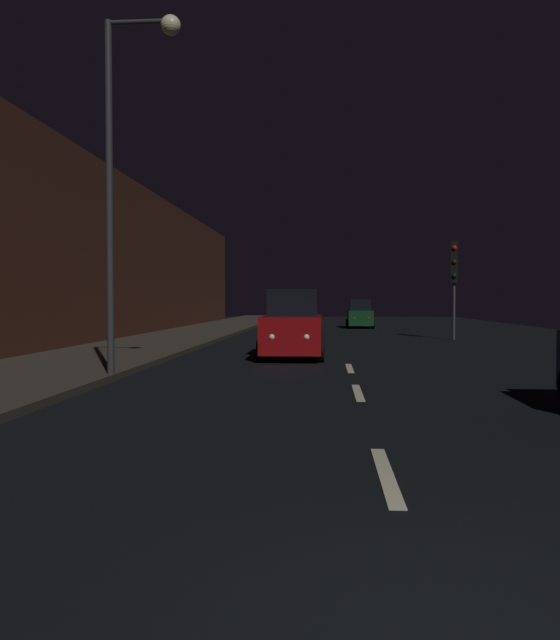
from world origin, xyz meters
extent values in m
cube|color=black|center=(0.00, 24.50, -0.01)|extent=(27.44, 84.00, 0.02)
cube|color=#38332B|center=(-7.52, 24.50, 0.07)|extent=(4.40, 84.00, 0.15)
cube|color=#472319|center=(-10.12, 21.00, 3.75)|extent=(0.80, 63.00, 7.50)
cube|color=beige|center=(0.00, 3.00, 0.01)|extent=(0.16, 2.20, 0.01)
cube|color=beige|center=(0.00, 8.77, 0.01)|extent=(0.16, 2.20, 0.01)
cube|color=beige|center=(0.00, 13.17, 0.01)|extent=(0.16, 2.20, 0.01)
cylinder|color=#38383A|center=(5.22, 25.82, 1.30)|extent=(0.12, 0.12, 2.61)
cube|color=black|center=(5.22, 25.82, 3.56)|extent=(0.36, 0.39, 1.90)
sphere|color=red|center=(5.18, 25.65, 4.19)|extent=(0.22, 0.22, 0.22)
sphere|color=black|center=(5.18, 25.65, 3.56)|extent=(0.22, 0.22, 0.22)
sphere|color=black|center=(5.18, 25.65, 2.92)|extent=(0.22, 0.22, 0.22)
cylinder|color=#2D2D30|center=(-5.42, 10.22, 3.98)|extent=(0.16, 0.16, 7.95)
cylinder|color=#2D2D30|center=(-4.72, 10.22, 7.90)|extent=(1.40, 0.10, 0.10)
sphere|color=beige|center=(-4.02, 10.22, 7.80)|extent=(0.44, 0.44, 0.44)
cube|color=maroon|center=(-1.66, 16.23, 0.77)|extent=(1.78, 4.16, 1.09)
cube|color=black|center=(-1.66, 16.38, 1.73)|extent=(1.52, 2.08, 0.83)
cylinder|color=black|center=(-0.78, 14.78, 0.32)|extent=(0.22, 0.63, 0.63)
cylinder|color=black|center=(-2.53, 14.78, 0.32)|extent=(0.22, 0.63, 0.63)
cylinder|color=black|center=(-0.78, 17.69, 0.32)|extent=(0.22, 0.63, 0.63)
cylinder|color=black|center=(-2.53, 17.69, 0.32)|extent=(0.22, 0.63, 0.63)
sphere|color=white|center=(-1.17, 14.19, 0.77)|extent=(0.18, 0.18, 0.18)
sphere|color=white|center=(-2.15, 14.19, 0.77)|extent=(0.18, 0.18, 0.18)
sphere|color=red|center=(-1.17, 18.27, 0.77)|extent=(0.18, 0.18, 0.18)
sphere|color=red|center=(-2.15, 18.27, 0.77)|extent=(0.18, 0.18, 0.18)
cube|color=#0F3819|center=(1.57, 38.10, 0.67)|extent=(1.57, 3.66, 0.96)
cube|color=black|center=(1.57, 37.97, 1.52)|extent=(1.33, 1.83, 0.73)
cylinder|color=black|center=(0.81, 39.38, 0.28)|extent=(0.19, 0.56, 0.56)
cylinder|color=black|center=(2.34, 39.38, 0.28)|extent=(0.19, 0.56, 0.56)
cylinder|color=black|center=(0.81, 36.82, 0.28)|extent=(0.19, 0.56, 0.56)
cylinder|color=black|center=(2.34, 36.82, 0.28)|extent=(0.19, 0.56, 0.56)
sphere|color=slate|center=(1.14, 39.89, 0.67)|extent=(0.16, 0.16, 0.16)
sphere|color=slate|center=(2.01, 39.89, 0.67)|extent=(0.16, 0.16, 0.16)
sphere|color=red|center=(1.14, 36.31, 0.67)|extent=(0.16, 0.16, 0.16)
sphere|color=red|center=(2.01, 36.31, 0.67)|extent=(0.16, 0.16, 0.16)
camera|label=1|loc=(-0.61, -3.45, 1.79)|focal=35.28mm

